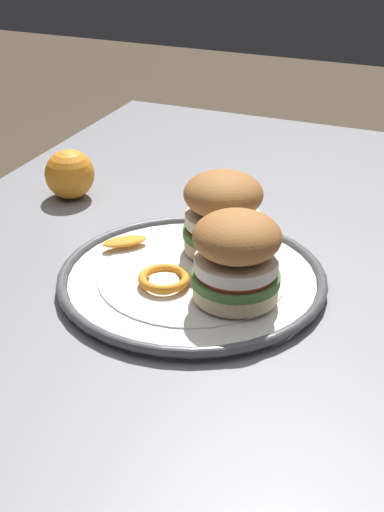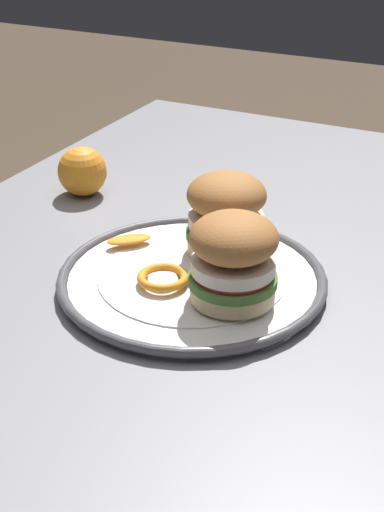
% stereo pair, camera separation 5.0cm
% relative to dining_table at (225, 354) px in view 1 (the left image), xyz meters
% --- Properties ---
extents(dining_table, '(1.28, 0.90, 0.71)m').
position_rel_dining_table_xyz_m(dining_table, '(0.00, 0.00, 0.00)').
color(dining_table, gray).
rests_on(dining_table, ground).
extents(dinner_plate, '(0.32, 0.32, 0.02)m').
position_rel_dining_table_xyz_m(dinner_plate, '(-0.01, 0.04, 0.10)').
color(dinner_plate, white).
rests_on(dinner_plate, dining_table).
extents(sandwich_half_left, '(0.13, 0.13, 0.10)m').
position_rel_dining_table_xyz_m(sandwich_half_left, '(0.06, 0.03, 0.16)').
color(sandwich_half_left, beige).
rests_on(sandwich_half_left, dinner_plate).
extents(sandwich_half_right, '(0.13, 0.13, 0.10)m').
position_rel_dining_table_xyz_m(sandwich_half_right, '(-0.04, -0.02, 0.16)').
color(sandwich_half_right, beige).
rests_on(sandwich_half_right, dinner_plate).
extents(orange_peel_curled, '(0.08, 0.08, 0.01)m').
position_rel_dining_table_xyz_m(orange_peel_curled, '(-0.04, 0.06, 0.12)').
color(orange_peel_curled, orange).
rests_on(orange_peel_curled, dinner_plate).
extents(orange_peel_strip_long, '(0.06, 0.06, 0.01)m').
position_rel_dining_table_xyz_m(orange_peel_strip_long, '(0.02, 0.15, 0.12)').
color(orange_peel_strip_long, orange).
rests_on(orange_peel_strip_long, dinner_plate).
extents(whole_orange, '(0.07, 0.07, 0.07)m').
position_rel_dining_table_xyz_m(whole_orange, '(0.16, 0.31, 0.13)').
color(whole_orange, orange).
rests_on(whole_orange, dining_table).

